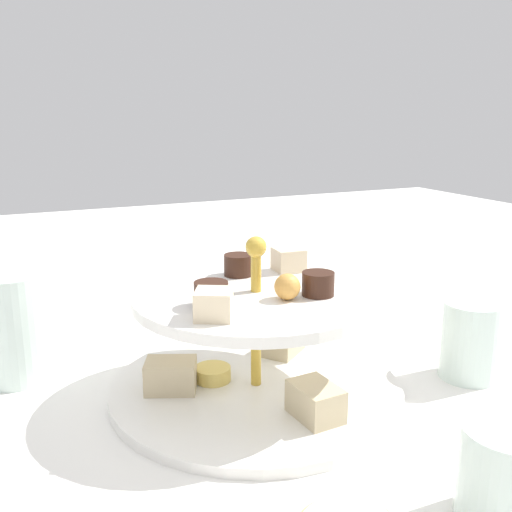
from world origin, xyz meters
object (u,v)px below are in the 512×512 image
water_glass_tall_right (14,328)px  butter_knife_left (248,298)px  tiered_serving_stand (256,348)px  water_glass_short_left (506,475)px  water_glass_mid_back (470,340)px

water_glass_tall_right → butter_knife_left: size_ratio=0.66×
tiered_serving_stand → water_glass_short_left: 0.25m
water_glass_mid_back → tiered_serving_stand: bearing=-15.2°
water_glass_short_left → butter_knife_left: 0.52m
water_glass_tall_right → water_glass_mid_back: bearing=155.7°
water_glass_tall_right → water_glass_short_left: 0.47m
butter_knife_left → water_glass_mid_back: 0.35m
butter_knife_left → tiered_serving_stand: bearing=81.9°
water_glass_short_left → water_glass_mid_back: size_ratio=0.84×
tiered_serving_stand → butter_knife_left: size_ratio=1.68×
tiered_serving_stand → water_glass_short_left: tiered_serving_stand is taller
water_glass_short_left → water_glass_mid_back: 0.23m
water_glass_short_left → water_glass_mid_back: water_glass_mid_back is taller
water_glass_short_left → tiered_serving_stand: bearing=-72.5°
water_glass_tall_right → water_glass_short_left: bearing=127.5°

